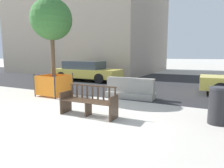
# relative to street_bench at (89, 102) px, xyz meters

# --- Properties ---
(ground_plane) EXTENTS (200.00, 200.00, 0.00)m
(ground_plane) POSITION_rel_street_bench_xyz_m (-0.39, -0.33, -0.40)
(ground_plane) COLOR #B7B2A8
(street_asphalt) EXTENTS (120.00, 12.00, 0.01)m
(street_asphalt) POSITION_rel_street_bench_xyz_m (-0.39, 8.37, -0.39)
(street_asphalt) COLOR #28282B
(street_asphalt) RESTS_ON ground
(street_bench) EXTENTS (1.70, 0.58, 0.88)m
(street_bench) POSITION_rel_street_bench_xyz_m (0.00, 0.00, 0.00)
(street_bench) COLOR #473323
(street_bench) RESTS_ON ground
(jersey_barrier_centre) EXTENTS (2.02, 0.75, 0.84)m
(jersey_barrier_centre) POSITION_rel_street_bench_xyz_m (0.14, 2.84, -0.06)
(jersey_barrier_centre) COLOR gray
(jersey_barrier_centre) RESTS_ON ground
(street_tree) EXTENTS (1.74, 1.74, 4.13)m
(street_tree) POSITION_rel_street_bench_xyz_m (-3.03, 1.79, 2.84)
(street_tree) COLOR brown
(street_tree) RESTS_ON ground
(construction_fence) EXTENTS (1.19, 1.19, 0.98)m
(construction_fence) POSITION_rel_street_bench_xyz_m (-3.03, 1.79, 0.09)
(construction_fence) COLOR #2D2D33
(construction_fence) RESTS_ON ground
(car_taxi_near) EXTENTS (4.81, 2.05, 1.36)m
(car_taxi_near) POSITION_rel_street_bench_xyz_m (-4.72, 6.67, 0.30)
(car_taxi_near) COLOR #DBC64C
(car_taxi_near) RESTS_ON ground
(trash_bin) EXTENTS (0.48, 0.48, 0.96)m
(trash_bin) POSITION_rel_street_bench_xyz_m (3.34, 0.92, 0.09)
(trash_bin) COLOR #232326
(trash_bin) RESTS_ON ground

